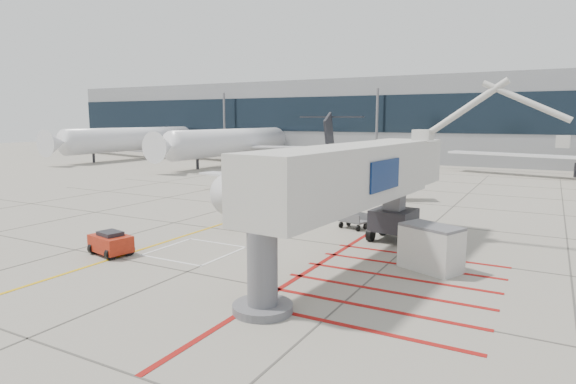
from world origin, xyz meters
The scene contains 12 objects.
ground_plane centered at (0.00, 0.00, 0.00)m, with size 260.00×260.00×0.00m, color #9E9688.
regional_jet centered at (-4.83, 14.38, 3.85)m, with size 23.31×29.39×7.70m, color silver, non-canonical shape.
jet_bridge centered at (6.28, 0.38, 3.95)m, with size 9.37×19.77×7.91m, color beige, non-canonical shape.
pushback_tug centered at (-5.52, -3.66, 0.67)m, with size 2.29×1.43×1.33m, color #AE2510, non-canonical shape.
baggage_cart centered at (3.63, 8.37, 0.56)m, with size 1.76×1.11×1.11m, color #56575B, non-canonical shape.
ground_power_unit centered at (10.05, 1.87, 1.09)m, with size 2.75×1.60×2.17m, color beige, non-canonical shape.
cone_nose centered at (-3.57, 6.49, 0.25)m, with size 0.36×0.36×0.50m, color orange.
cone_side centered at (-0.23, 6.93, 0.23)m, with size 0.33×0.33×0.47m, color orange.
terminal_building centered at (10.00, 70.00, 7.00)m, with size 180.00×28.00×14.00m, color gray.
terminal_glass_band centered at (10.00, 55.95, 8.00)m, with size 180.00×0.10×6.00m, color black.
bg_aircraft_a centered at (-51.79, 46.00, 6.27)m, with size 37.63×41.81×12.54m, color silver, non-canonical shape.
bg_aircraft_b centered at (-29.93, 46.00, 6.26)m, with size 37.56×41.74×12.52m, color silver, non-canonical shape.
Camera 1 is at (14.76, -21.00, 7.19)m, focal length 30.00 mm.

